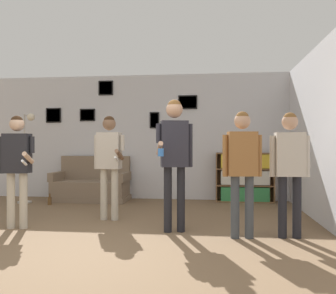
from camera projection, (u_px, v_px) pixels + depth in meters
name	position (u px, v px, depth m)	size (l,w,h in m)	color
ground_plane	(77.00, 259.00, 3.85)	(20.00, 20.00, 0.00)	brown
wall_back	(149.00, 137.00, 8.18)	(8.32, 0.08, 2.70)	silver
wall_right	(320.00, 134.00, 5.63)	(0.06, 6.74, 2.70)	silver
couch	(92.00, 186.00, 7.92)	(1.58, 0.80, 0.93)	#7A6651
bookshelf	(245.00, 177.00, 7.72)	(1.18, 0.30, 1.01)	brown
floor_lamp	(24.00, 142.00, 7.58)	(0.44, 0.28, 1.82)	#ADA89E
person_player_foreground_left	(17.00, 160.00, 5.27)	(0.52, 0.43, 1.59)	#B7AD99
person_player_foreground_center	(109.00, 156.00, 5.86)	(0.50, 0.47, 1.64)	#B7AD99
person_watcher_holding_cup	(174.00, 149.00, 5.06)	(0.49, 0.51, 1.79)	black
person_spectator_near_bookshelf	(242.00, 161.00, 4.72)	(0.50, 0.25, 1.61)	#3D4247
person_spectator_far_right	(290.00, 162.00, 4.73)	(0.50, 0.21, 1.59)	black
bottle_on_floor	(50.00, 200.00, 7.33)	(0.08, 0.08, 0.22)	brown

